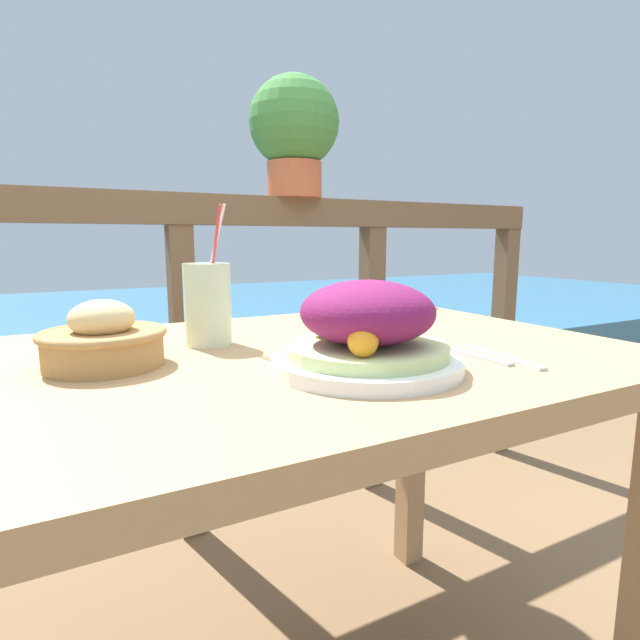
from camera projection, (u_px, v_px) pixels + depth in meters
patio_table at (287, 411)px, 0.85m from camera, size 1.19×0.77×0.75m
railing_fence at (182, 308)px, 1.50m from camera, size 2.80×0.08×1.07m
sea_backdrop at (110, 339)px, 3.76m from camera, size 12.00×4.00×0.38m
salad_plate at (367, 332)px, 0.71m from camera, size 0.28×0.28×0.13m
drink_glass at (208, 304)px, 0.88m from camera, size 0.08×0.08×0.25m
bread_basket at (103, 340)px, 0.73m from camera, size 0.18×0.18×0.10m
potted_plant at (294, 130)px, 1.58m from camera, size 0.29×0.29×0.38m
fork at (466, 353)px, 0.81m from camera, size 0.02×0.18×0.00m
knife at (500, 356)px, 0.79m from camera, size 0.04×0.18×0.00m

